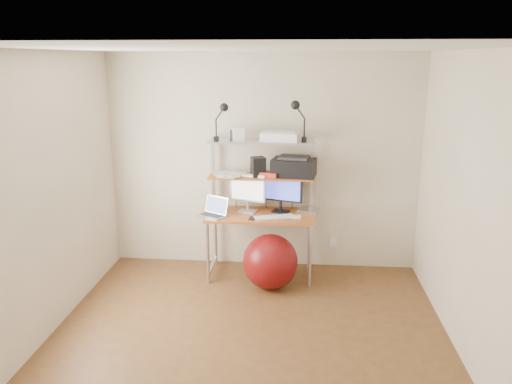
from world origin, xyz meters
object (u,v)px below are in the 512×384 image
monitor_black (281,190)px  laptop (214,212)px  printer (294,167)px  monitor_silver (247,190)px  exercise_ball (270,262)px

monitor_black → laptop: monitor_black is taller
printer → laptop: bearing=-154.4°
laptop → printer: 1.02m
monitor_black → laptop: (-0.73, -0.20, -0.21)m
monitor_silver → exercise_ball: (0.29, -0.39, -0.69)m
laptop → exercise_ball: size_ratio=0.63×
monitor_silver → monitor_black: bearing=19.9°
monitor_black → exercise_ball: (-0.09, -0.41, -0.69)m
monitor_silver → laptop: size_ratio=1.25×
printer → monitor_black: bearing=-153.3°
monitor_black → monitor_silver: bearing=-158.9°
monitor_silver → printer: 0.58m
printer → exercise_ball: bearing=-106.7°
monitor_black → exercise_ball: size_ratio=0.84×
laptop → monitor_black: bearing=45.6°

